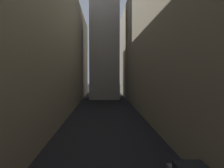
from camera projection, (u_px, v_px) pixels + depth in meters
ground_plane at (106, 120)px, 38.31m from camera, size 264.00×264.00×0.00m
building_block_left at (16, 41)px, 39.48m from camera, size 14.38×108.00×21.93m
building_block_right at (193, 34)px, 40.26m from camera, size 14.14×108.00×24.22m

